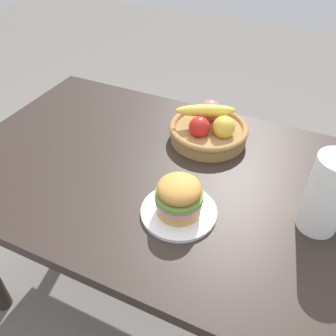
% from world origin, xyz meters
% --- Properties ---
extents(ground_plane, '(8.00, 8.00, 0.00)m').
position_xyz_m(ground_plane, '(0.00, 0.00, 0.00)').
color(ground_plane, slate).
extents(dining_table, '(1.40, 0.90, 0.75)m').
position_xyz_m(dining_table, '(0.00, 0.00, 0.65)').
color(dining_table, '#2D231E').
rests_on(dining_table, ground_plane).
extents(plate, '(0.22, 0.22, 0.01)m').
position_xyz_m(plate, '(0.14, -0.16, 0.76)').
color(plate, white).
rests_on(plate, dining_table).
extents(sandwich, '(0.14, 0.14, 0.12)m').
position_xyz_m(sandwich, '(0.14, -0.16, 0.82)').
color(sandwich, tan).
rests_on(sandwich, plate).
extents(fruit_basket, '(0.29, 0.29, 0.14)m').
position_xyz_m(fruit_basket, '(0.09, 0.23, 0.80)').
color(fruit_basket, '#9E7542').
rests_on(fruit_basket, dining_table).
extents(paper_towel_roll, '(0.11, 0.11, 0.24)m').
position_xyz_m(paper_towel_roll, '(0.51, -0.03, 0.87)').
color(paper_towel_roll, white).
rests_on(paper_towel_roll, dining_table).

